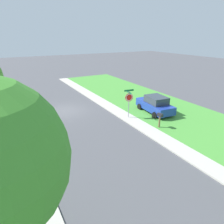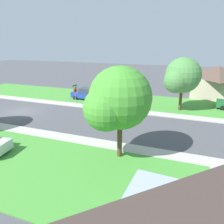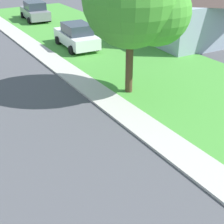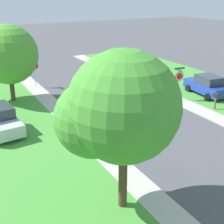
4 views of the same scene
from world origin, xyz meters
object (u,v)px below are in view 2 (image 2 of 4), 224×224
object	(u,v)px
stop_sign_far_corner	(75,91)
mailbox	(100,98)
house_left_setback	(217,80)
tree_sidewalk_far	(117,101)
tree_across_right	(181,77)
car_blue_near_corner	(87,94)

from	to	relation	value
stop_sign_far_corner	mailbox	bearing A→B (deg)	109.01
house_left_setback	mailbox	size ratio (longest dim) A/B	7.14
mailbox	tree_sidewalk_far	bearing A→B (deg)	28.13
tree_across_right	mailbox	world-z (taller)	tree_across_right
stop_sign_far_corner	tree_sidewalk_far	world-z (taller)	tree_sidewalk_far
house_left_setback	tree_sidewalk_far	bearing A→B (deg)	-19.65
car_blue_near_corner	mailbox	distance (m)	3.63
car_blue_near_corner	mailbox	world-z (taller)	car_blue_near_corner
car_blue_near_corner	tree_across_right	world-z (taller)	tree_across_right
stop_sign_far_corner	tree_sidewalk_far	xyz separation A→B (m)	(11.09, 9.56, 2.47)
tree_sidewalk_far	mailbox	xyz separation A→B (m)	(-12.14, -6.49, -3.35)
stop_sign_far_corner	mailbox	distance (m)	3.36
stop_sign_far_corner	car_blue_near_corner	distance (m)	3.26
stop_sign_far_corner	tree_sidewalk_far	size ratio (longest dim) A/B	0.41
stop_sign_far_corner	car_blue_near_corner	bearing A→B (deg)	178.64
stop_sign_far_corner	house_left_setback	world-z (taller)	house_left_setback
car_blue_near_corner	house_left_setback	xyz separation A→B (m)	(-9.38, 17.90, 1.50)
stop_sign_far_corner	tree_sidewalk_far	distance (m)	14.85
tree_across_right	house_left_setback	world-z (taller)	tree_across_right
car_blue_near_corner	house_left_setback	world-z (taller)	house_left_setback
tree_across_right	house_left_setback	distance (m)	11.62
mailbox	tree_across_right	bearing A→B (deg)	96.14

